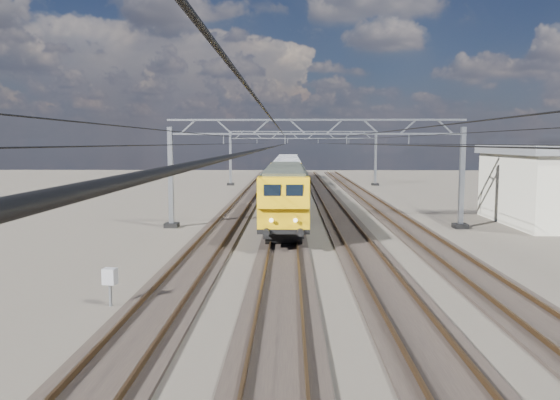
{
  "coord_description": "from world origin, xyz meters",
  "views": [
    {
      "loc": [
        -1.67,
        -31.56,
        5.58
      ],
      "look_at": [
        -2.23,
        -1.35,
        2.4
      ],
      "focal_mm": 35.0,
      "sensor_mm": 36.0,
      "label": 1
    }
  ],
  "objects_px": {
    "hopper_wagon_lead": "(287,176)",
    "hopper_wagon_mid": "(287,169)",
    "catenary_gantry_far": "(303,156)",
    "locomotive": "(285,191)",
    "trackside_cabinet": "(110,277)",
    "hopper_wagon_third": "(288,165)",
    "catenary_gantry_mid": "(316,169)"
  },
  "relations": [
    {
      "from": "hopper_wagon_lead",
      "to": "hopper_wagon_third",
      "type": "relative_size",
      "value": 1.0
    },
    {
      "from": "trackside_cabinet",
      "to": "locomotive",
      "type": "bearing_deg",
      "value": 83.06
    },
    {
      "from": "hopper_wagon_mid",
      "to": "hopper_wagon_third",
      "type": "distance_m",
      "value": 14.2
    },
    {
      "from": "locomotive",
      "to": "hopper_wagon_mid",
      "type": "bearing_deg",
      "value": 90.0
    },
    {
      "from": "catenary_gantry_far",
      "to": "hopper_wagon_third",
      "type": "height_order",
      "value": "catenary_gantry_far"
    },
    {
      "from": "hopper_wagon_third",
      "to": "catenary_gantry_far",
      "type": "bearing_deg",
      "value": -80.16
    },
    {
      "from": "hopper_wagon_third",
      "to": "trackside_cabinet",
      "type": "xyz_separation_m",
      "value": [
        -5.81,
        -65.0,
        -1.22
      ]
    },
    {
      "from": "catenary_gantry_mid",
      "to": "trackside_cabinet",
      "type": "xyz_separation_m",
      "value": [
        -7.81,
        -17.48,
        -2.9
      ]
    },
    {
      "from": "catenary_gantry_far",
      "to": "hopper_wagon_mid",
      "type": "distance_m",
      "value": 3.73
    },
    {
      "from": "catenary_gantry_mid",
      "to": "catenary_gantry_far",
      "type": "distance_m",
      "value": 36.0
    },
    {
      "from": "locomotive",
      "to": "hopper_wagon_third",
      "type": "xyz_separation_m",
      "value": [
        -0.0,
        46.1,
        -0.09
      ]
    },
    {
      "from": "hopper_wagon_lead",
      "to": "hopper_wagon_mid",
      "type": "distance_m",
      "value": 14.2
    },
    {
      "from": "catenary_gantry_mid",
      "to": "hopper_wagon_lead",
      "type": "bearing_deg",
      "value": 95.97
    },
    {
      "from": "hopper_wagon_mid",
      "to": "locomotive",
      "type": "bearing_deg",
      "value": -90.0
    },
    {
      "from": "catenary_gantry_far",
      "to": "locomotive",
      "type": "xyz_separation_m",
      "value": [
        -2.0,
        -34.57,
        -1.58
      ]
    },
    {
      "from": "hopper_wagon_lead",
      "to": "hopper_wagon_mid",
      "type": "height_order",
      "value": "same"
    },
    {
      "from": "hopper_wagon_mid",
      "to": "trackside_cabinet",
      "type": "distance_m",
      "value": 51.15
    },
    {
      "from": "hopper_wagon_lead",
      "to": "hopper_wagon_mid",
      "type": "bearing_deg",
      "value": 90.0
    },
    {
      "from": "catenary_gantry_mid",
      "to": "locomotive",
      "type": "relative_size",
      "value": 0.94
    },
    {
      "from": "hopper_wagon_mid",
      "to": "hopper_wagon_third",
      "type": "xyz_separation_m",
      "value": [
        0.0,
        14.2,
        0.0
      ]
    },
    {
      "from": "hopper_wagon_third",
      "to": "hopper_wagon_lead",
      "type": "bearing_deg",
      "value": -90.0
    },
    {
      "from": "hopper_wagon_lead",
      "to": "hopper_wagon_third",
      "type": "distance_m",
      "value": 28.4
    },
    {
      "from": "locomotive",
      "to": "hopper_wagon_lead",
      "type": "relative_size",
      "value": 1.62
    },
    {
      "from": "catenary_gantry_mid",
      "to": "hopper_wagon_lead",
      "type": "xyz_separation_m",
      "value": [
        -2.0,
        19.13,
        -1.67
      ]
    },
    {
      "from": "hopper_wagon_lead",
      "to": "trackside_cabinet",
      "type": "bearing_deg",
      "value": -99.02
    },
    {
      "from": "locomotive",
      "to": "trackside_cabinet",
      "type": "bearing_deg",
      "value": -107.08
    },
    {
      "from": "trackside_cabinet",
      "to": "hopper_wagon_third",
      "type": "bearing_deg",
      "value": 95.03
    },
    {
      "from": "catenary_gantry_far",
      "to": "locomotive",
      "type": "relative_size",
      "value": 0.94
    },
    {
      "from": "catenary_gantry_mid",
      "to": "hopper_wagon_third",
      "type": "relative_size",
      "value": 1.53
    },
    {
      "from": "locomotive",
      "to": "hopper_wagon_mid",
      "type": "xyz_separation_m",
      "value": [
        -0.0,
        31.9,
        -0.09
      ]
    },
    {
      "from": "catenary_gantry_far",
      "to": "hopper_wagon_third",
      "type": "bearing_deg",
      "value": 99.84
    },
    {
      "from": "hopper_wagon_mid",
      "to": "hopper_wagon_third",
      "type": "relative_size",
      "value": 1.0
    }
  ]
}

